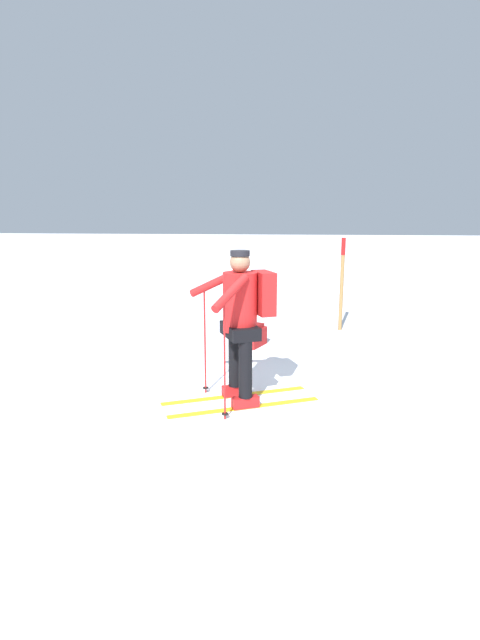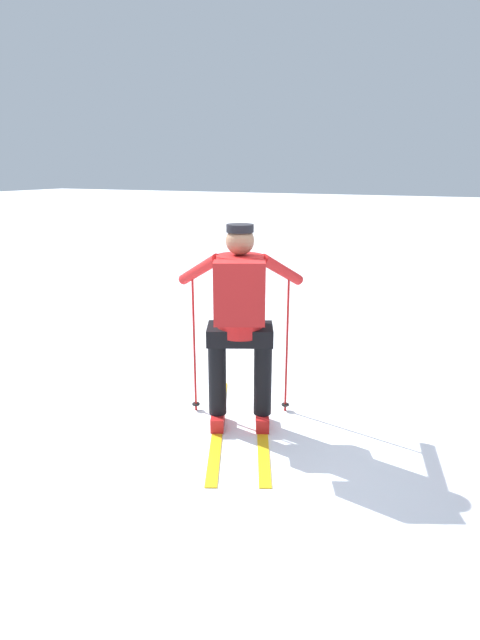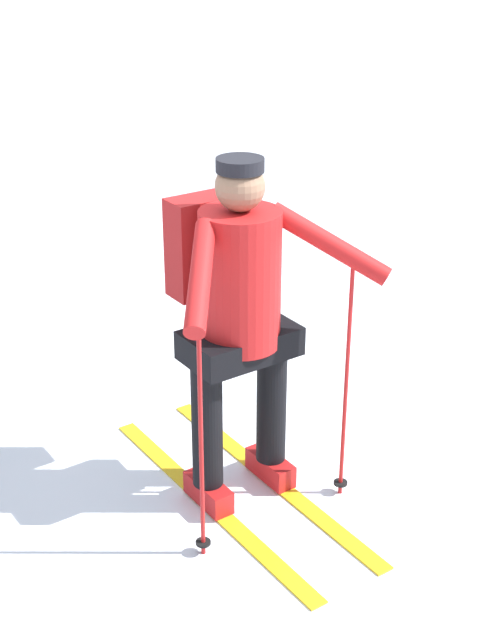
% 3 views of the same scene
% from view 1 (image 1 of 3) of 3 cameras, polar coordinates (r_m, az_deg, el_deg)
% --- Properties ---
extents(ground_plane, '(80.00, 80.00, 0.00)m').
position_cam_1_polar(ground_plane, '(5.81, 2.14, -9.28)').
color(ground_plane, white).
extents(skier, '(1.80, 1.24, 1.73)m').
position_cam_1_polar(skier, '(5.50, 0.28, 0.57)').
color(skier, gold).
rests_on(skier, ground_plane).
extents(dropped_backpack, '(0.50, 0.57, 0.35)m').
position_cam_1_polar(dropped_backpack, '(8.06, 1.32, -1.79)').
color(dropped_backpack, maroon).
rests_on(dropped_backpack, ground_plane).
extents(trail_marker, '(0.07, 0.07, 1.67)m').
position_cam_1_polar(trail_marker, '(9.15, 11.59, 4.78)').
color(trail_marker, olive).
rests_on(trail_marker, ground_plane).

